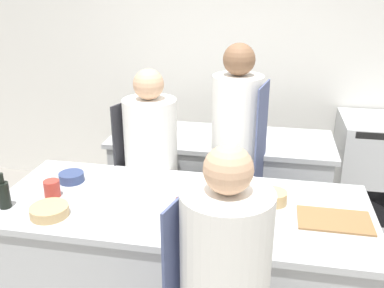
% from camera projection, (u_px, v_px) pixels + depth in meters
% --- Properties ---
extents(wall_back, '(8.00, 0.06, 2.80)m').
position_uv_depth(wall_back, '(225.00, 62.00, 4.34)').
color(wall_back, silver).
rests_on(wall_back, ground_plane).
extents(prep_counter, '(2.24, 0.92, 0.93)m').
position_uv_depth(prep_counter, '(182.00, 268.00, 2.72)').
color(prep_counter, '#B7BABC').
rests_on(prep_counter, ground_plane).
extents(pass_counter, '(1.87, 0.71, 0.93)m').
position_uv_depth(pass_counter, '(220.00, 186.00, 3.80)').
color(pass_counter, '#B7BABC').
rests_on(pass_counter, ground_plane).
extents(chef_at_stove, '(0.40, 0.38, 1.79)m').
position_uv_depth(chef_at_stove, '(235.00, 162.00, 3.22)').
color(chef_at_stove, black).
rests_on(chef_at_stove, ground_plane).
extents(chef_at_pass_far, '(0.44, 0.43, 1.62)m').
position_uv_depth(chef_at_pass_far, '(152.00, 178.00, 3.18)').
color(chef_at_pass_far, black).
rests_on(chef_at_pass_far, ground_plane).
extents(bottle_olive_oil, '(0.07, 0.07, 0.22)m').
position_uv_depth(bottle_olive_oil, '(4.00, 194.00, 2.49)').
color(bottle_olive_oil, black).
rests_on(bottle_olive_oil, prep_counter).
extents(bottle_vinegar, '(0.06, 0.06, 0.30)m').
position_uv_depth(bottle_vinegar, '(227.00, 217.00, 2.18)').
color(bottle_vinegar, '#19471E').
rests_on(bottle_vinegar, prep_counter).
extents(bottle_wine, '(0.07, 0.07, 0.20)m').
position_uv_depth(bottle_wine, '(182.00, 209.00, 2.34)').
color(bottle_wine, '#5B2319').
rests_on(bottle_wine, prep_counter).
extents(bottle_cooking_oil, '(0.07, 0.07, 0.30)m').
position_uv_depth(bottle_cooking_oil, '(262.00, 225.00, 2.11)').
color(bottle_cooking_oil, '#2D5175').
rests_on(bottle_cooking_oil, prep_counter).
extents(bowl_mixing_large, '(0.22, 0.22, 0.06)m').
position_uv_depth(bowl_mixing_large, '(49.00, 211.00, 2.42)').
color(bowl_mixing_large, tan).
rests_on(bowl_mixing_large, prep_counter).
extents(bowl_prep_small, '(0.16, 0.16, 0.06)m').
position_uv_depth(bowl_prep_small, '(71.00, 177.00, 2.83)').
color(bowl_prep_small, navy).
rests_on(bowl_prep_small, prep_counter).
extents(bowl_ceramic_blue, '(0.26, 0.26, 0.08)m').
position_uv_depth(bowl_ceramic_blue, '(232.00, 192.00, 2.62)').
color(bowl_ceramic_blue, white).
rests_on(bowl_ceramic_blue, prep_counter).
extents(bowl_wooden_salad, '(0.16, 0.16, 0.07)m').
position_uv_depth(bowl_wooden_salad, '(273.00, 197.00, 2.55)').
color(bowl_wooden_salad, tan).
rests_on(bowl_wooden_salad, prep_counter).
extents(cup, '(0.10, 0.10, 0.10)m').
position_uv_depth(cup, '(52.00, 189.00, 2.63)').
color(cup, '#B2382D').
rests_on(cup, prep_counter).
extents(cutting_board, '(0.40, 0.25, 0.01)m').
position_uv_depth(cutting_board, '(334.00, 220.00, 2.37)').
color(cutting_board, olive).
rests_on(cutting_board, prep_counter).
extents(stockpot, '(0.24, 0.24, 0.25)m').
position_uv_depth(stockpot, '(242.00, 128.00, 3.46)').
color(stockpot, '#B7BABC').
rests_on(stockpot, pass_counter).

